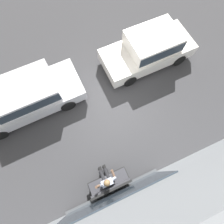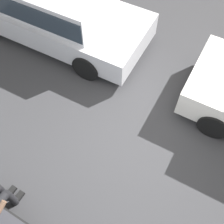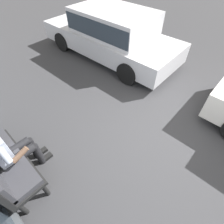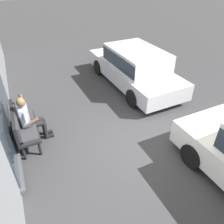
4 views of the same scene
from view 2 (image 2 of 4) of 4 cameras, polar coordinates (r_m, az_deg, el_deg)
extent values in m
plane|color=#38383A|center=(5.71, 6.23, -4.16)|extent=(60.00, 60.00, 0.00)
cylinder|color=black|center=(5.28, -21.25, -15.01)|extent=(0.12, 0.12, 0.54)
cube|color=black|center=(5.50, -19.92, -15.11)|extent=(0.10, 0.24, 0.07)
cylinder|color=black|center=(5.21, -19.78, -16.11)|extent=(0.12, 0.12, 0.54)
cube|color=black|center=(5.42, -18.49, -16.16)|extent=(0.10, 0.24, 0.07)
cylinder|color=brown|center=(4.63, -21.87, -17.88)|extent=(0.08, 0.27, 0.17)
cylinder|color=black|center=(5.76, 19.89, -2.55)|extent=(0.61, 0.20, 0.60)
cube|color=silver|center=(7.28, -12.02, 18.61)|extent=(4.76, 2.00, 0.58)
cylinder|color=black|center=(6.26, -5.24, 8.96)|extent=(0.64, 0.20, 0.63)
cylinder|color=black|center=(7.35, 2.12, 18.13)|extent=(0.64, 0.20, 0.63)
camera|label=1|loc=(2.87, -127.41, 42.68)|focal=28.00mm
camera|label=3|loc=(1.91, -0.47, -31.72)|focal=28.00mm
camera|label=4|loc=(3.07, 90.90, -33.98)|focal=35.00mm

